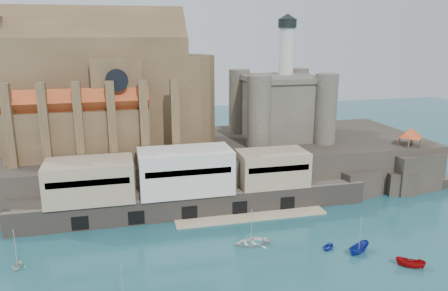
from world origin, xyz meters
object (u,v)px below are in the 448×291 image
Objects in this scene: castle_keep at (280,103)px; pavilion at (411,134)px; church at (108,93)px; boat_2 at (358,252)px.

castle_keep reaches higher than pavilion.
boat_2 is (38.99, -41.45, -22.13)m from church.
castle_keep is (40.21, -0.78, -3.81)m from church.
pavilion is at bearing -74.26° from boat_2.
castle_keep is at bearing -1.11° from church.
castle_keep reaches higher than boat_2.
castle_keep is at bearing 149.82° from pavilion.
castle_keep is 44.62m from boat_2.
pavilion is 1.35× the size of boat_2.
pavilion is (66.13, -15.85, -9.40)m from church.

